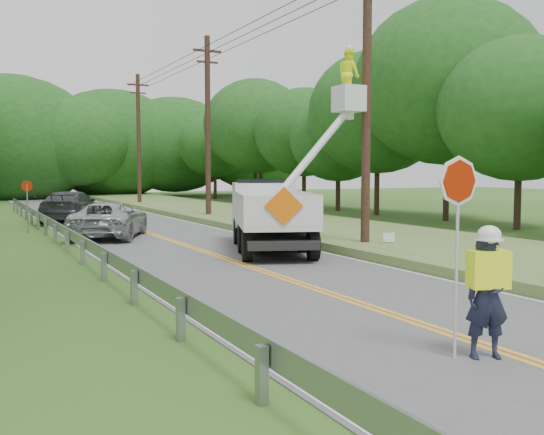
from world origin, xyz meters
name	(u,v)px	position (x,y,z in m)	size (l,w,h in m)	color
ground	(425,327)	(0.00, 0.00, 0.00)	(140.00, 140.00, 0.00)	#2B4E1C
road	(177,243)	(0.00, 14.00, 0.01)	(7.20, 96.00, 0.03)	#4F4E51
guardrail	(61,231)	(-4.02, 14.91, 0.55)	(0.18, 48.00, 0.77)	gray
utility_poles	(263,113)	(5.00, 17.02, 5.27)	(1.60, 43.30, 10.00)	black
tall_grass_verge	(338,231)	(7.10, 14.00, 0.15)	(7.00, 96.00, 0.30)	#557438
treeline_right	(354,117)	(15.58, 25.56, 6.13)	(10.47, 53.18, 11.84)	#332319
treeline_horizon	(40,142)	(-0.28, 56.26, 5.50)	(56.91, 14.40, 12.69)	#1A4D16
flagger	(487,287)	(-0.47, -1.86, 1.05)	(1.14, 0.63, 2.90)	#191E33
bucket_truck	(274,205)	(2.61, 11.13, 1.52)	(4.75, 7.12, 6.65)	black
suv_silver	(110,220)	(-1.88, 16.91, 0.74)	(2.39, 5.19, 1.44)	#AAAEB2
suv_darkgrey	(71,207)	(-2.09, 25.51, 0.83)	(2.27, 5.59, 1.62)	#37393E
stop_sign_permanent	(27,199)	(-4.65, 20.57, 1.49)	(0.49, 0.06, 2.28)	gray
yard_sign	(389,238)	(5.56, 8.42, 0.46)	(0.44, 0.07, 0.64)	white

